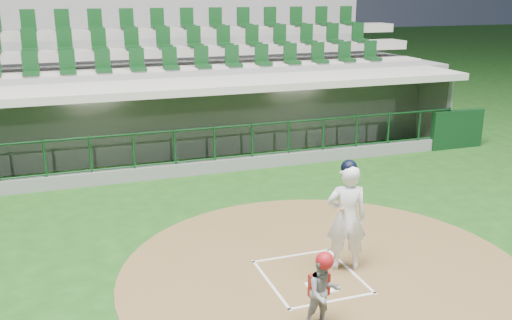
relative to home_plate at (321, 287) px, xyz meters
The scene contains 8 objects.
ground 0.70m from the home_plate, 90.00° to the left, with size 120.00×120.00×0.00m, color #164012.
dirt_circle 0.58m from the home_plate, 59.04° to the left, with size 7.20×7.20×0.01m, color brown.
home_plate is the anchor object (origin of this frame).
batter_box_chalk 0.40m from the home_plate, 90.00° to the left, with size 1.55×1.80×0.01m.
dugout_structure 8.58m from the home_plate, 90.12° to the left, with size 16.40×3.70×3.00m.
seating_deck 11.69m from the home_plate, 90.00° to the left, with size 17.00×6.72×5.15m.
batter 1.31m from the home_plate, 35.92° to the left, with size 0.94×0.97×2.01m.
catcher 1.27m from the home_plate, 114.73° to the right, with size 0.54×0.43×1.19m.
Camera 1 is at (-3.81, -8.33, 4.75)m, focal length 40.00 mm.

